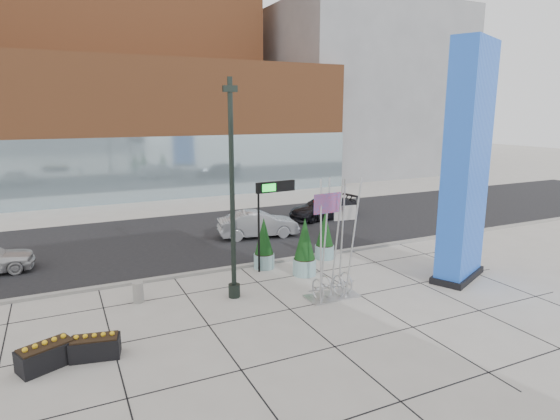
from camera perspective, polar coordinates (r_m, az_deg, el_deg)
name	(u,v)px	position (r m, az deg, el deg)	size (l,w,h in m)	color
ground	(253,304)	(17.50, -3.27, -11.37)	(160.00, 160.00, 0.00)	#9E9991
street_asphalt	(185,238)	(26.53, -11.53, -3.39)	(80.00, 12.00, 0.02)	black
curb_edge	(219,270)	(20.99, -7.46, -7.23)	(80.00, 0.30, 0.12)	gray
tower_podium	(144,128)	(42.50, -16.25, 9.58)	(34.00, 10.00, 11.00)	brown
tower_glass_front	(157,169)	(38.01, -14.77, 4.89)	(34.00, 0.60, 5.00)	#8CA5B2
building_grey_parking	(354,93)	(56.83, 9.04, 13.92)	(20.00, 18.00, 18.00)	slate
blue_pylon	(466,168)	(20.37, 21.75, 4.77)	(3.17, 2.39, 9.67)	blue
lamp_post	(233,212)	(17.20, -5.80, -0.23)	(0.53, 0.44, 8.09)	black
public_art_sculpture	(333,267)	(17.79, 6.48, -6.89)	(2.01, 1.01, 4.57)	#BBBDC0
concrete_bollard	(138,292)	(18.26, -16.91, -9.58)	(0.39, 0.39, 0.76)	gray
overhead_street_sign	(273,195)	(20.17, -0.88, 1.89)	(1.87, 0.31, 3.96)	black
round_planter_east	(325,236)	(22.38, 5.47, -3.23)	(0.91, 0.91, 2.28)	#85AFB3
round_planter_mid	(305,248)	(20.07, 3.02, -4.66)	(1.00, 1.00, 2.51)	#85AFB3
round_planter_west	(264,244)	(20.95, -1.97, -4.19)	(0.93, 0.93, 2.32)	#85AFB3
box_planter_north	(95,346)	(14.90, -21.60, -15.17)	(1.46, 0.93, 0.74)	black
box_planter_south	(46,355)	(14.92, -26.63, -15.49)	(1.61, 1.24, 0.79)	black
car_silver_mid	(258,224)	(26.12, -2.69, -1.76)	(1.55, 4.44, 1.46)	#9C9DA3
car_dark_east	(323,208)	(30.74, 5.30, 0.25)	(1.98, 4.88, 1.42)	black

